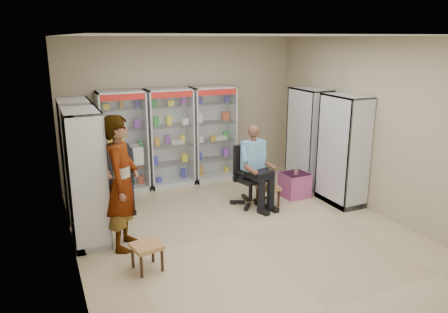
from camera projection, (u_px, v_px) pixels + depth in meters
name	position (u px, v px, depth m)	size (l,w,h in m)	color
floor	(244.00, 233.00, 6.86)	(6.00, 6.00, 0.00)	tan
room_shell	(246.00, 109.00, 6.34)	(5.02, 6.02, 3.01)	tan
cabinet_back_left	(123.00, 142.00, 8.51)	(0.90, 0.50, 2.00)	#A1A5A8
cabinet_back_mid	(170.00, 138.00, 8.87)	(0.90, 0.50, 2.00)	#B9BBC1
cabinet_back_right	(213.00, 134.00, 9.24)	(0.90, 0.50, 2.00)	#B5B7BD
cabinet_right_far	(308.00, 138.00, 8.87)	(0.50, 0.90, 2.00)	#A6A9AD
cabinet_right_near	(343.00, 150.00, 7.90)	(0.50, 0.90, 2.00)	silver
cabinet_left_far	(78.00, 159.00, 7.33)	(0.50, 0.90, 2.00)	#AEAFB5
cabinet_left_near	(86.00, 178.00, 6.35)	(0.50, 0.90, 2.00)	#A6A8AD
wooden_chair	(119.00, 180.00, 7.91)	(0.42, 0.42, 0.94)	#321E13
seated_customer	(119.00, 171.00, 7.81)	(0.44, 0.60, 1.34)	black
office_chair	(251.00, 176.00, 7.92)	(0.60, 0.60, 1.11)	black
seated_shopkeeper	(252.00, 168.00, 7.83)	(0.46, 0.64, 1.41)	#6292C3
pink_trunk	(295.00, 185.00, 8.41)	(0.48, 0.46, 0.46)	#AF4692
tea_glass	(296.00, 172.00, 8.28)	(0.07, 0.07, 0.11)	#511A06
woven_stool_a	(268.00, 195.00, 7.97)	(0.37, 0.37, 0.37)	#AA9047
woven_stool_b	(147.00, 257.00, 5.75)	(0.36, 0.36, 0.36)	#B3804B
standing_man	(122.00, 183.00, 6.18)	(0.72, 0.47, 1.96)	gray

